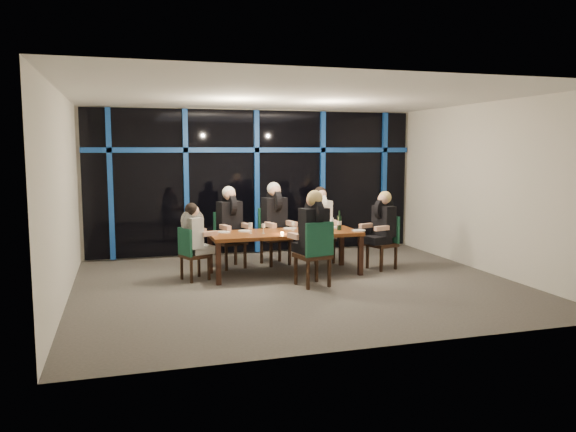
% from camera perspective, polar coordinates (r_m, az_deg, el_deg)
% --- Properties ---
extents(room, '(7.04, 7.00, 3.02)m').
position_cam_1_polar(room, '(8.87, 1.11, 5.82)').
color(room, '#59544F').
rests_on(room, ground).
extents(window_wall, '(6.86, 0.43, 2.94)m').
position_cam_1_polar(window_wall, '(11.72, -3.20, 3.73)').
color(window_wall, black).
rests_on(window_wall, ground).
extents(dining_table, '(2.60, 1.00, 0.75)m').
position_cam_1_polar(dining_table, '(9.75, -0.33, -2.02)').
color(dining_table, brown).
rests_on(dining_table, ground).
extents(chair_far_left, '(0.59, 0.59, 1.03)m').
position_cam_1_polar(chair_far_left, '(10.43, -6.06, -2.08)').
color(chair_far_left, black).
rests_on(chair_far_left, ground).
extents(chair_far_mid, '(0.59, 0.59, 1.06)m').
position_cam_1_polar(chair_far_mid, '(10.70, -1.53, -1.71)').
color(chair_far_mid, black).
rests_on(chair_far_mid, ground).
extents(chair_far_right, '(0.49, 0.49, 1.00)m').
position_cam_1_polar(chair_far_right, '(10.91, 3.20, -1.75)').
color(chair_far_right, black).
rests_on(chair_far_right, ground).
extents(chair_end_left, '(0.54, 0.54, 0.89)m').
position_cam_1_polar(chair_end_left, '(9.45, -9.86, -3.55)').
color(chair_end_left, black).
rests_on(chair_end_left, ground).
extents(chair_end_right, '(0.57, 0.57, 0.97)m').
position_cam_1_polar(chair_end_right, '(10.41, 9.86, -2.33)').
color(chair_end_right, black).
rests_on(chair_end_right, ground).
extents(chair_near_mid, '(0.57, 0.57, 1.05)m').
position_cam_1_polar(chair_near_mid, '(8.88, 2.81, -3.53)').
color(chair_near_mid, black).
rests_on(chair_near_mid, ground).
extents(diner_far_left, '(0.60, 0.69, 1.00)m').
position_cam_1_polar(diner_far_left, '(10.30, -5.87, 0.09)').
color(diner_far_left, black).
rests_on(diner_far_left, ground).
extents(diner_far_mid, '(0.59, 0.71, 1.04)m').
position_cam_1_polar(diner_far_mid, '(10.56, -1.31, 0.48)').
color(diner_far_mid, black).
rests_on(diner_far_mid, ground).
extents(diner_far_right, '(0.51, 0.63, 0.97)m').
position_cam_1_polar(diner_far_right, '(10.78, 3.39, 0.26)').
color(diner_far_right, white).
rests_on(diner_far_right, ground).
extents(diner_end_left, '(0.61, 0.55, 0.86)m').
position_cam_1_polar(diner_end_left, '(9.43, -9.50, -1.39)').
color(diner_end_left, black).
rests_on(diner_end_left, ground).
extents(diner_end_right, '(0.66, 0.57, 0.94)m').
position_cam_1_polar(diner_end_right, '(10.30, 9.57, -0.26)').
color(diner_end_right, black).
rests_on(diner_end_right, ground).
extents(diner_near_mid, '(0.58, 0.70, 1.02)m').
position_cam_1_polar(diner_near_mid, '(8.89, 2.53, -0.81)').
color(diner_near_mid, black).
rests_on(diner_near_mid, ground).
extents(plate_far_left, '(0.24, 0.24, 0.01)m').
position_cam_1_polar(plate_far_left, '(9.83, -4.39, -1.52)').
color(plate_far_left, white).
rests_on(plate_far_left, dining_table).
extents(plate_far_mid, '(0.24, 0.24, 0.01)m').
position_cam_1_polar(plate_far_mid, '(10.10, 0.20, -1.27)').
color(plate_far_mid, white).
rests_on(plate_far_mid, dining_table).
extents(plate_far_right, '(0.24, 0.24, 0.01)m').
position_cam_1_polar(plate_far_right, '(10.29, 4.60, -1.14)').
color(plate_far_right, white).
rests_on(plate_far_right, dining_table).
extents(plate_end_left, '(0.24, 0.24, 0.01)m').
position_cam_1_polar(plate_end_left, '(9.73, -6.60, -1.63)').
color(plate_end_left, white).
rests_on(plate_end_left, dining_table).
extents(plate_end_right, '(0.24, 0.24, 0.01)m').
position_cam_1_polar(plate_end_right, '(9.94, 7.17, -1.46)').
color(plate_end_right, white).
rests_on(plate_end_right, dining_table).
extents(plate_near_mid, '(0.24, 0.24, 0.01)m').
position_cam_1_polar(plate_near_mid, '(9.41, 0.77, -1.87)').
color(plate_near_mid, white).
rests_on(plate_near_mid, dining_table).
extents(wine_bottle, '(0.08, 0.08, 0.35)m').
position_cam_1_polar(wine_bottle, '(9.99, 5.24, -0.66)').
color(wine_bottle, black).
rests_on(wine_bottle, dining_table).
extents(water_pitcher, '(0.11, 0.10, 0.19)m').
position_cam_1_polar(water_pitcher, '(9.81, 4.27, -1.03)').
color(water_pitcher, silver).
rests_on(water_pitcher, dining_table).
extents(tea_light, '(0.05, 0.05, 0.03)m').
position_cam_1_polar(tea_light, '(9.49, -0.59, -1.74)').
color(tea_light, '#F69B49').
rests_on(tea_light, dining_table).
extents(wine_glass_a, '(0.06, 0.06, 0.17)m').
position_cam_1_polar(wine_glass_a, '(9.55, -2.52, -1.06)').
color(wine_glass_a, silver).
rests_on(wine_glass_a, dining_table).
extents(wine_glass_b, '(0.06, 0.06, 0.16)m').
position_cam_1_polar(wine_glass_b, '(9.89, 0.54, -0.80)').
color(wine_glass_b, silver).
rests_on(wine_glass_b, dining_table).
extents(wine_glass_c, '(0.06, 0.06, 0.16)m').
position_cam_1_polar(wine_glass_c, '(9.83, 2.64, -0.85)').
color(wine_glass_c, silver).
rests_on(wine_glass_c, dining_table).
extents(wine_glass_d, '(0.07, 0.07, 0.18)m').
position_cam_1_polar(wine_glass_d, '(9.57, -3.84, -0.98)').
color(wine_glass_d, white).
rests_on(wine_glass_d, dining_table).
extents(wine_glass_e, '(0.07, 0.07, 0.19)m').
position_cam_1_polar(wine_glass_e, '(10.24, 4.48, -0.46)').
color(wine_glass_e, silver).
rests_on(wine_glass_e, dining_table).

